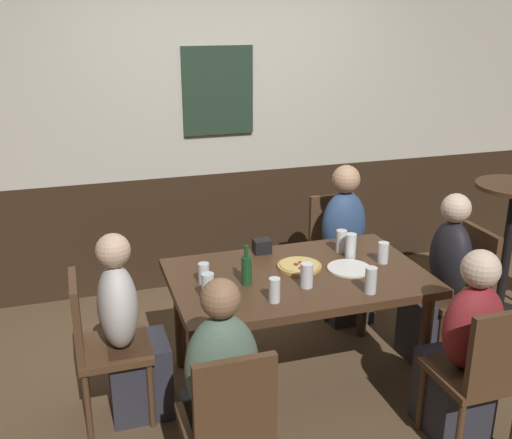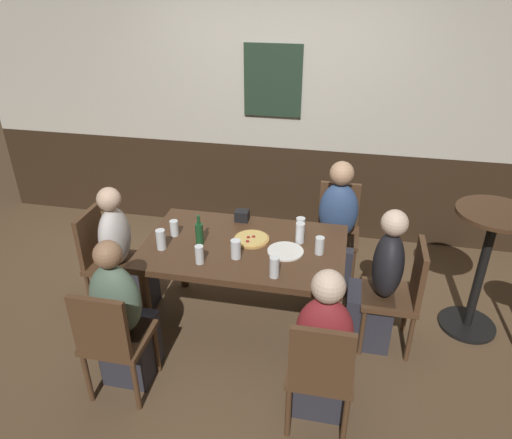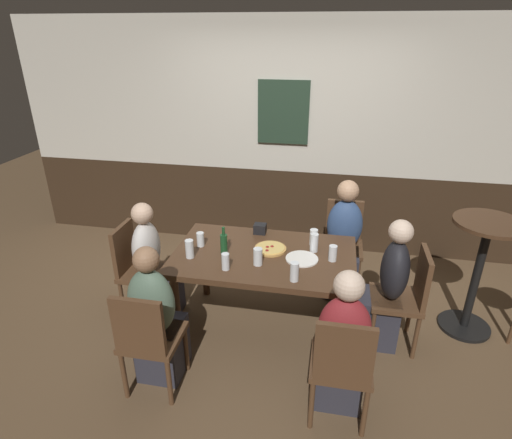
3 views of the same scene
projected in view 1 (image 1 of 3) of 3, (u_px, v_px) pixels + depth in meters
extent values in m
plane|color=brown|center=(295.00, 380.00, 3.81)|extent=(12.00, 12.00, 0.00)
cube|color=#332316|center=(227.00, 225.00, 5.14)|extent=(6.40, 0.10, 0.95)
cube|color=beige|center=(225.00, 69.00, 4.71)|extent=(6.40, 0.10, 1.65)
cube|color=#233828|center=(218.00, 91.00, 4.68)|extent=(0.56, 0.03, 0.68)
cube|color=#472D1C|center=(298.00, 278.00, 3.57)|extent=(1.51, 0.94, 0.05)
cylinder|color=#472D1C|center=(207.00, 387.00, 3.16)|extent=(0.07, 0.07, 0.69)
cylinder|color=#472D1C|center=(424.00, 348.00, 3.53)|extent=(0.07, 0.07, 0.69)
cylinder|color=#472D1C|center=(180.00, 319.00, 3.86)|extent=(0.07, 0.07, 0.69)
cylinder|color=#472D1C|center=(363.00, 291.00, 4.23)|extent=(0.07, 0.07, 0.69)
cube|color=#513521|center=(451.00, 296.00, 3.98)|extent=(0.40, 0.40, 0.04)
cube|color=#513521|center=(479.00, 260.00, 3.95)|extent=(0.04, 0.36, 0.43)
cylinder|color=#513521|center=(440.00, 343.00, 3.85)|extent=(0.04, 0.04, 0.41)
cylinder|color=#513521|center=(412.00, 318.00, 4.16)|extent=(0.04, 0.04, 0.41)
cylinder|color=#513521|center=(485.00, 334.00, 3.95)|extent=(0.04, 0.04, 0.41)
cylinder|color=#513521|center=(454.00, 311.00, 4.25)|extent=(0.04, 0.04, 0.41)
cube|color=#513521|center=(340.00, 258.00, 4.58)|extent=(0.40, 0.40, 0.04)
cube|color=#513521|center=(331.00, 221.00, 4.67)|extent=(0.36, 0.04, 0.43)
cylinder|color=#513521|center=(368.00, 291.00, 4.55)|extent=(0.04, 0.04, 0.41)
cylinder|color=#513521|center=(327.00, 297.00, 4.46)|extent=(0.04, 0.04, 0.41)
cylinder|color=#513521|center=(349.00, 273.00, 4.86)|extent=(0.04, 0.04, 0.41)
cylinder|color=#513521|center=(310.00, 279.00, 4.76)|extent=(0.04, 0.04, 0.41)
cube|color=#513521|center=(225.00, 424.00, 2.75)|extent=(0.40, 0.40, 0.04)
cube|color=#513521|center=(235.00, 404.00, 2.51)|extent=(0.36, 0.04, 0.43)
cylinder|color=#513521|center=(250.00, 433.00, 3.03)|extent=(0.04, 0.04, 0.41)
cube|color=#513521|center=(114.00, 349.00, 3.36)|extent=(0.40, 0.40, 0.04)
cube|color=#513521|center=(76.00, 316.00, 3.23)|extent=(0.04, 0.36, 0.43)
cylinder|color=#513521|center=(143.00, 363.00, 3.63)|extent=(0.04, 0.04, 0.41)
cylinder|color=#513521|center=(151.00, 395.00, 3.33)|extent=(0.04, 0.04, 0.41)
cylinder|color=#513521|center=(85.00, 372.00, 3.54)|extent=(0.04, 0.04, 0.41)
cylinder|color=#513521|center=(88.00, 407.00, 3.23)|extent=(0.04, 0.04, 0.41)
cube|color=#513521|center=(472.00, 374.00, 3.13)|extent=(0.40, 0.40, 0.04)
cube|color=#513521|center=(501.00, 353.00, 2.89)|extent=(0.36, 0.04, 0.43)
cylinder|color=#513521|center=(421.00, 398.00, 3.31)|extent=(0.04, 0.04, 0.41)
cylinder|color=#513521|center=(474.00, 386.00, 3.40)|extent=(0.04, 0.04, 0.41)
cylinder|color=#513521|center=(459.00, 437.00, 3.00)|extent=(0.04, 0.04, 0.41)
cube|color=#2D2D38|center=(431.00, 326.00, 4.01)|extent=(0.34, 0.32, 0.45)
ellipsoid|color=black|center=(450.00, 258.00, 3.87)|extent=(0.22, 0.34, 0.51)
sphere|color=beige|center=(456.00, 208.00, 3.76)|extent=(0.19, 0.19, 0.19)
cube|color=#2D2D38|center=(346.00, 289.00, 4.53)|extent=(0.32, 0.34, 0.45)
ellipsoid|color=#334C7A|center=(344.00, 225.00, 4.45)|extent=(0.34, 0.22, 0.52)
sphere|color=tan|center=(346.00, 179.00, 4.34)|extent=(0.21, 0.21, 0.21)
ellipsoid|color=#56705B|center=(222.00, 367.00, 2.70)|extent=(0.34, 0.22, 0.52)
sphere|color=#936B4C|center=(221.00, 298.00, 2.58)|extent=(0.18, 0.18, 0.18)
cube|color=#2D2D38|center=(140.00, 376.00, 3.46)|extent=(0.34, 0.32, 0.45)
ellipsoid|color=silver|center=(118.00, 306.00, 3.28)|extent=(0.22, 0.34, 0.48)
sphere|color=#DBB293|center=(113.00, 251.00, 3.17)|extent=(0.19, 0.19, 0.19)
cube|color=#2D2D38|center=(453.00, 393.00, 3.31)|extent=(0.32, 0.34, 0.45)
ellipsoid|color=maroon|center=(473.00, 327.00, 3.08)|extent=(0.34, 0.22, 0.47)
sphere|color=beige|center=(481.00, 269.00, 2.97)|extent=(0.20, 0.20, 0.20)
cylinder|color=tan|center=(299.00, 266.00, 3.65)|extent=(0.27, 0.27, 0.02)
cylinder|color=#DBB760|center=(299.00, 264.00, 3.64)|extent=(0.24, 0.24, 0.01)
cylinder|color=maroon|center=(296.00, 264.00, 3.63)|extent=(0.03, 0.03, 0.00)
cylinder|color=maroon|center=(301.00, 262.00, 3.65)|extent=(0.03, 0.03, 0.00)
cylinder|color=maroon|center=(301.00, 268.00, 3.58)|extent=(0.03, 0.03, 0.00)
cylinder|color=silver|center=(274.00, 290.00, 3.21)|extent=(0.06, 0.06, 0.14)
cylinder|color=silver|center=(274.00, 294.00, 3.21)|extent=(0.05, 0.05, 0.09)
cylinder|color=silver|center=(204.00, 274.00, 3.42)|extent=(0.06, 0.06, 0.12)
cylinder|color=#C6842D|center=(204.00, 277.00, 3.43)|extent=(0.06, 0.06, 0.08)
cylinder|color=silver|center=(208.00, 287.00, 3.22)|extent=(0.07, 0.07, 0.15)
cylinder|color=#C6842D|center=(208.00, 291.00, 3.23)|extent=(0.06, 0.06, 0.10)
cylinder|color=silver|center=(351.00, 246.00, 3.77)|extent=(0.07, 0.07, 0.16)
cylinder|color=gold|center=(350.00, 252.00, 3.78)|extent=(0.06, 0.06, 0.08)
cylinder|color=silver|center=(341.00, 241.00, 3.87)|extent=(0.07, 0.07, 0.14)
cylinder|color=#331E14|center=(341.00, 243.00, 3.87)|extent=(0.06, 0.06, 0.11)
cylinder|color=silver|center=(307.00, 275.00, 3.38)|extent=(0.07, 0.07, 0.14)
cylinder|color=#C6842D|center=(307.00, 277.00, 3.38)|extent=(0.06, 0.06, 0.12)
cylinder|color=silver|center=(371.00, 280.00, 3.30)|extent=(0.07, 0.07, 0.15)
cylinder|color=#B26623|center=(370.00, 285.00, 3.31)|extent=(0.06, 0.06, 0.10)
cylinder|color=silver|center=(383.00, 252.00, 3.71)|extent=(0.07, 0.07, 0.13)
cylinder|color=#B26623|center=(383.00, 254.00, 3.71)|extent=(0.06, 0.06, 0.11)
cylinder|color=#194723|center=(247.00, 271.00, 3.40)|extent=(0.06, 0.06, 0.17)
cylinder|color=#194723|center=(246.00, 251.00, 3.36)|extent=(0.03, 0.03, 0.07)
cylinder|color=white|center=(349.00, 268.00, 3.62)|extent=(0.27, 0.27, 0.01)
cube|color=black|center=(262.00, 246.00, 3.86)|extent=(0.11, 0.09, 0.09)
cylinder|color=black|center=(497.00, 315.00, 4.60)|extent=(0.44, 0.44, 0.03)
cylinder|color=black|center=(506.00, 253.00, 4.43)|extent=(0.07, 0.07, 0.99)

